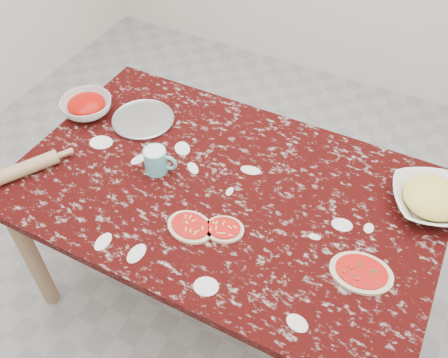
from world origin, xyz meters
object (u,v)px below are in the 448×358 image
Objects in this scene: sauce_bowl at (87,107)px; flour_mug at (157,160)px; rolling_pin at (22,170)px; cheese_bowl at (431,201)px; pizza_tray at (143,120)px; worktable at (224,202)px.

flour_mug is (0.47, -0.16, 0.02)m from sauce_bowl.
sauce_bowl is at bearing 92.16° from rolling_pin.
cheese_bowl is 1.03m from flour_mug.
sauce_bowl is (-0.25, -0.06, 0.03)m from pizza_tray.
flour_mug is at bearing -45.53° from pizza_tray.
pizza_tray is at bearing -176.53° from cheese_bowl.
pizza_tray is at bearing 134.47° from flour_mug.
worktable is 7.25× the size of sauce_bowl.
cheese_bowl is at bearing 3.47° from pizza_tray.
flour_mug is 0.52m from rolling_pin.
pizza_tray is 0.32m from flour_mug.
worktable is 0.31m from flour_mug.
pizza_tray is 0.26m from sauce_bowl.
sauce_bowl is at bearing -174.57° from cheese_bowl.
pizza_tray is 0.54m from rolling_pin.
cheese_bowl is at bearing 16.74° from flour_mug.
worktable is 5.69× the size of rolling_pin.
sauce_bowl is at bearing 161.24° from flour_mug.
worktable is 12.19× the size of flour_mug.
sauce_bowl is 1.68× the size of flour_mug.
pizza_tray reaches higher than worktable.
rolling_pin is at bearing -149.81° from flour_mug.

